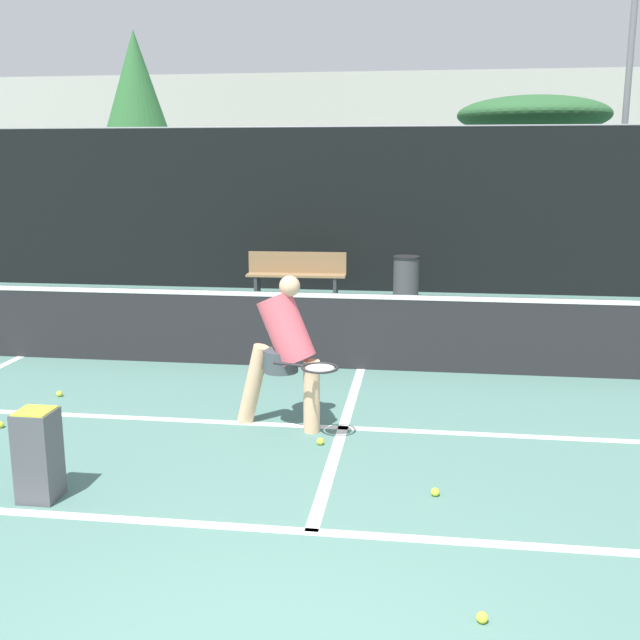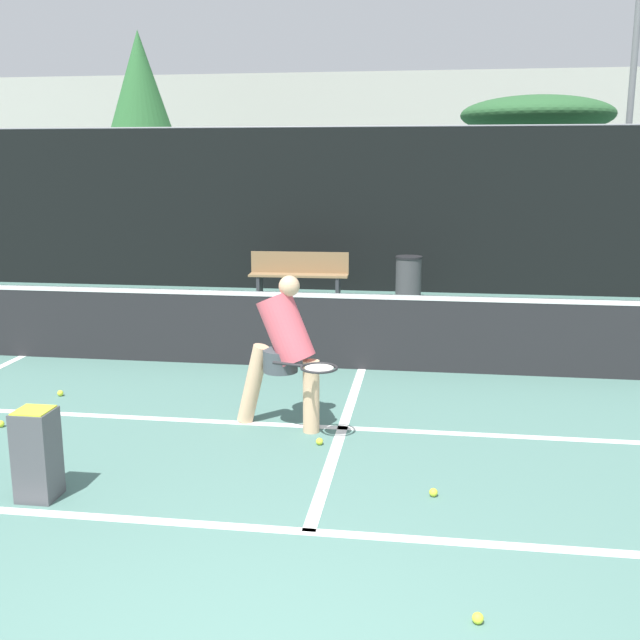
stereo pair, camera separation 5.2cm
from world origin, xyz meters
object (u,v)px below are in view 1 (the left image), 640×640
Objects in this scene: ball_hopper at (38,453)px; courtside_bench at (297,273)px; parked_car at (294,239)px; trash_bin at (406,278)px; player_practicing at (285,348)px.

courtside_bench is at bearing 86.70° from ball_hopper.
ball_hopper is at bearing -88.11° from parked_car.
trash_bin is (2.56, 8.80, 0.04)m from ball_hopper.
trash_bin reaches higher than ball_hopper.
ball_hopper is at bearing -116.66° from player_practicing.
ball_hopper is 14.17m from parked_car.
courtside_bench is at bearing -179.64° from trash_bin.
parked_car is at bearing 91.89° from ball_hopper.
courtside_bench reaches higher than ball_hopper.
parked_car is at bearing 114.10° from player_practicing.
parked_car reaches higher than courtside_bench.
trash_bin is 0.19× the size of parked_car.
trash_bin is at bearing 73.79° from ball_hopper.
trash_bin is 6.16m from parked_car.
parked_car is at bearing 98.02° from courtside_bench.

